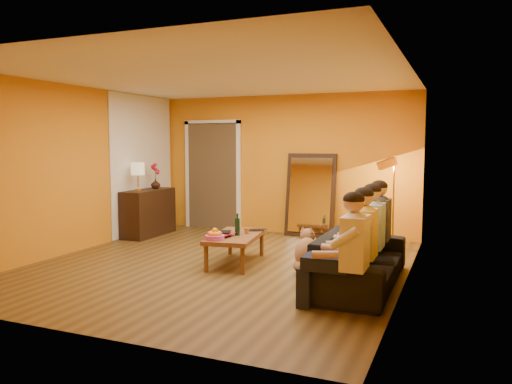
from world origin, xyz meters
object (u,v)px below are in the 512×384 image
at_px(sideboard, 148,213).
at_px(vase, 156,184).
at_px(tumbler, 247,231).
at_px(floor_lamp, 393,205).
at_px(person_mid_left, 365,242).
at_px(person_mid_right, 373,234).
at_px(coffee_table, 236,249).
at_px(laptop, 257,230).
at_px(person_far_right, 380,227).
at_px(wine_bottle, 237,224).
at_px(mirror_frame, 310,195).
at_px(table_lamp, 138,177).
at_px(dog, 307,250).
at_px(sofa, 360,259).
at_px(person_far_left, 355,252).

xyz_separation_m(sideboard, vase, (0.00, 0.25, 0.52)).
bearing_deg(sideboard, tumbler, -26.32).
bearing_deg(floor_lamp, tumbler, -160.73).
relative_size(person_mid_left, person_mid_right, 1.00).
height_order(coffee_table, laptop, laptop).
bearing_deg(sideboard, person_far_right, -14.19).
relative_size(sideboard, wine_bottle, 3.81).
bearing_deg(tumbler, floor_lamp, 44.19).
distance_m(mirror_frame, table_lamp, 3.13).
height_order(coffee_table, person_far_right, person_far_right).
xyz_separation_m(sideboard, tumbler, (2.53, -1.25, 0.04)).
bearing_deg(person_mid_right, tumbler, 167.65).
relative_size(mirror_frame, person_far_right, 1.25).
height_order(dog, tumbler, dog).
xyz_separation_m(sofa, person_mid_right, (0.13, 0.10, 0.30)).
bearing_deg(person_far_left, vase, 145.49).
bearing_deg(mirror_frame, person_far_left, -67.61).
xyz_separation_m(sofa, person_far_right, (0.13, 0.65, 0.30)).
relative_size(table_lamp, coffee_table, 0.42).
distance_m(sideboard, dog, 3.79).
relative_size(dog, person_mid_left, 0.49).
height_order(sideboard, tumbler, sideboard).
height_order(mirror_frame, person_mid_left, mirror_frame).
relative_size(dog, person_mid_right, 0.49).
relative_size(mirror_frame, dog, 2.54).
bearing_deg(floor_lamp, sideboard, 161.71).
distance_m(sofa, vase, 4.73).
bearing_deg(table_lamp, vase, 90.00).
height_order(sofa, wine_bottle, wine_bottle).
bearing_deg(person_mid_left, tumbler, 152.61).
bearing_deg(sofa, tumbler, 73.61).
relative_size(sideboard, floor_lamp, 0.82).
xyz_separation_m(person_mid_left, tumbler, (-1.84, 0.95, -0.15)).
bearing_deg(mirror_frame, coffee_table, -98.75).
distance_m(person_far_left, wine_bottle, 2.33).
distance_m(person_far_left, tumbler, 2.38).
bearing_deg(sideboard, vase, 90.00).
bearing_deg(person_mid_left, laptop, 146.37).
height_order(person_mid_right, person_far_right, same).
distance_m(sideboard, person_far_left, 5.17).
bearing_deg(person_far_left, person_mid_left, 90.00).
bearing_deg(table_lamp, dog, -18.61).
distance_m(coffee_table, person_mid_left, 2.16).
bearing_deg(sideboard, person_mid_left, -26.77).
xyz_separation_m(mirror_frame, sideboard, (-2.79, -1.08, -0.34)).
bearing_deg(tumbler, person_mid_left, -27.39).
height_order(sideboard, laptop, sideboard).
relative_size(person_far_left, person_mid_left, 1.00).
height_order(tumbler, laptop, tumbler).
bearing_deg(sideboard, coffee_table, -29.64).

